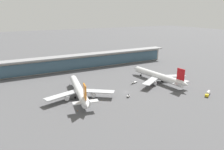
{
  "coord_description": "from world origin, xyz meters",
  "views": [
    {
      "loc": [
        -78.88,
        -126.64,
        57.71
      ],
      "look_at": [
        0.0,
        21.62,
        7.72
      ],
      "focal_mm": 34.09,
      "sensor_mm": 36.0,
      "label": 1
    }
  ],
  "objects_px": {
    "service_truck_near_nose_yellow": "(208,93)",
    "safety_cone_alpha": "(78,111)",
    "airliner_left_stand": "(79,90)",
    "service_truck_under_wing_white": "(134,82)",
    "airliner_centre_stand": "(159,76)",
    "service_truck_mid_apron_white": "(128,96)"
  },
  "relations": [
    {
      "from": "service_truck_near_nose_yellow",
      "to": "airliner_centre_stand",
      "type": "bearing_deg",
      "value": 106.3
    },
    {
      "from": "airliner_left_stand",
      "to": "service_truck_under_wing_white",
      "type": "distance_m",
      "value": 52.14
    },
    {
      "from": "airliner_centre_stand",
      "to": "service_truck_under_wing_white",
      "type": "relative_size",
      "value": 9.3
    },
    {
      "from": "service_truck_under_wing_white",
      "to": "airliner_centre_stand",
      "type": "bearing_deg",
      "value": -20.2
    },
    {
      "from": "service_truck_mid_apron_white",
      "to": "airliner_left_stand",
      "type": "bearing_deg",
      "value": 152.14
    },
    {
      "from": "service_truck_near_nose_yellow",
      "to": "service_truck_mid_apron_white",
      "type": "relative_size",
      "value": 2.65
    },
    {
      "from": "airliner_left_stand",
      "to": "safety_cone_alpha",
      "type": "distance_m",
      "value": 22.63
    },
    {
      "from": "airliner_left_stand",
      "to": "airliner_centre_stand",
      "type": "bearing_deg",
      "value": 0.13
    },
    {
      "from": "service_truck_near_nose_yellow",
      "to": "safety_cone_alpha",
      "type": "height_order",
      "value": "service_truck_near_nose_yellow"
    },
    {
      "from": "airliner_centre_stand",
      "to": "service_truck_under_wing_white",
      "type": "xyz_separation_m",
      "value": [
        -19.62,
        7.22,
        -4.48
      ]
    },
    {
      "from": "airliner_centre_stand",
      "to": "service_truck_near_nose_yellow",
      "type": "bearing_deg",
      "value": -73.7
    },
    {
      "from": "airliner_left_stand",
      "to": "service_truck_mid_apron_white",
      "type": "relative_size",
      "value": 19.34
    },
    {
      "from": "airliner_centre_stand",
      "to": "service_truck_mid_apron_white",
      "type": "xyz_separation_m",
      "value": [
        -40.52,
        -16.29,
        -4.42
      ]
    },
    {
      "from": "airliner_centre_stand",
      "to": "safety_cone_alpha",
      "type": "relative_size",
      "value": 90.16
    },
    {
      "from": "service_truck_near_nose_yellow",
      "to": "service_truck_under_wing_white",
      "type": "distance_m",
      "value": 56.98
    },
    {
      "from": "service_truck_near_nose_yellow",
      "to": "safety_cone_alpha",
      "type": "distance_m",
      "value": 93.35
    },
    {
      "from": "service_truck_near_nose_yellow",
      "to": "safety_cone_alpha",
      "type": "xyz_separation_m",
      "value": [
        -91.23,
        19.73,
        -1.39
      ]
    },
    {
      "from": "airliner_left_stand",
      "to": "service_truck_under_wing_white",
      "type": "height_order",
      "value": "airliner_left_stand"
    },
    {
      "from": "service_truck_under_wing_white",
      "to": "safety_cone_alpha",
      "type": "xyz_separation_m",
      "value": [
        -59.82,
        -27.8,
        -0.49
      ]
    },
    {
      "from": "airliner_centre_stand",
      "to": "service_truck_under_wing_white",
      "type": "height_order",
      "value": "airliner_centre_stand"
    },
    {
      "from": "service_truck_near_nose_yellow",
      "to": "service_truck_under_wing_white",
      "type": "relative_size",
      "value": 1.27
    },
    {
      "from": "service_truck_near_nose_yellow",
      "to": "safety_cone_alpha",
      "type": "bearing_deg",
      "value": 167.8
    }
  ]
}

